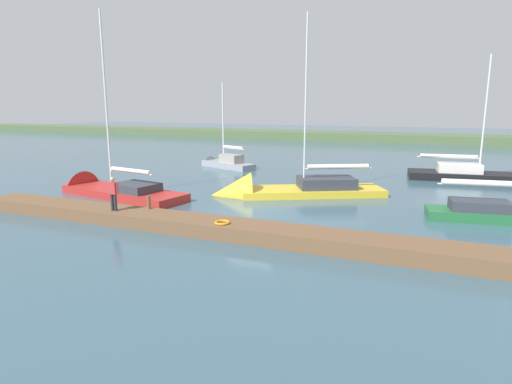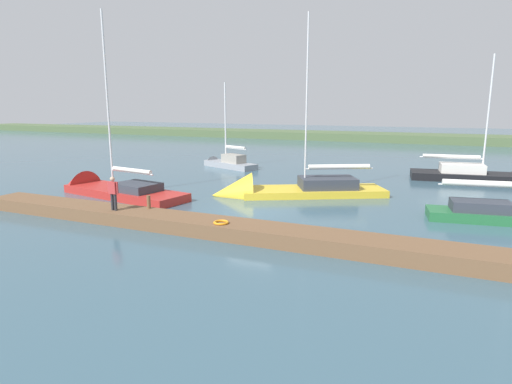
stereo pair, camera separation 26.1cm
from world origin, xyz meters
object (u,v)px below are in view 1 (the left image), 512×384
sailboat_inner_slip (222,165)px  sailboat_far_right (104,192)px  sailboat_far_left (496,178)px  life_ring_buoy (222,223)px  mooring_post_near (149,202)px  person_on_dock (113,191)px  sailboat_near_dock (278,192)px

sailboat_inner_slip → sailboat_far_right: 13.86m
sailboat_far_left → life_ring_buoy: bearing=-128.2°
mooring_post_near → sailboat_inner_slip: (5.32, -18.12, -0.76)m
sailboat_inner_slip → mooring_post_near: bearing=128.8°
life_ring_buoy → sailboat_far_left: size_ratio=0.06×
life_ring_buoy → sailboat_far_right: bearing=-25.3°
sailboat_inner_slip → person_on_dock: size_ratio=5.09×
sailboat_near_dock → sailboat_far_right: 11.15m
mooring_post_near → life_ring_buoy: bearing=167.5°
sailboat_far_right → sailboat_inner_slip: bearing=-85.9°
person_on_dock → sailboat_inner_slip: bearing=-165.6°
life_ring_buoy → sailboat_inner_slip: 21.50m
sailboat_near_dock → sailboat_inner_slip: sailboat_near_dock is taller
person_on_dock → mooring_post_near: bearing=129.9°
sailboat_inner_slip → sailboat_far_right: (1.41, 13.79, -0.10)m
sailboat_near_dock → sailboat_far_left: 17.34m
sailboat_far_right → sailboat_far_left: (-23.73, -15.03, 0.14)m
mooring_post_near → sailboat_far_left: sailboat_far_left is taller
mooring_post_near → sailboat_far_left: size_ratio=0.06×
mooring_post_near → life_ring_buoy: (-4.51, 1.00, -0.27)m
life_ring_buoy → sailboat_far_left: (-12.48, -20.36, -0.45)m
sailboat_near_dock → sailboat_inner_slip: bearing=-75.5°
sailboat_far_right → sailboat_near_dock: bearing=-149.7°
sailboat_inner_slip → person_on_dock: bearing=124.4°
mooring_post_near → sailboat_far_left: 25.77m
sailboat_inner_slip → sailboat_far_right: sailboat_far_right is taller
mooring_post_near → sailboat_far_right: size_ratio=0.05×
mooring_post_near → sailboat_inner_slip: size_ratio=0.08×
mooring_post_near → life_ring_buoy: mooring_post_near is taller
life_ring_buoy → person_on_dock: size_ratio=0.40×
mooring_post_near → person_on_dock: person_on_dock is taller
sailboat_far_left → sailboat_inner_slip: bearing=176.5°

